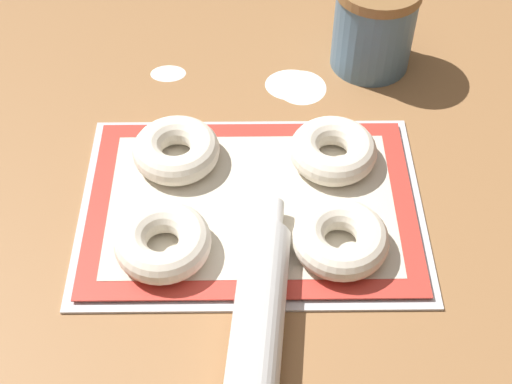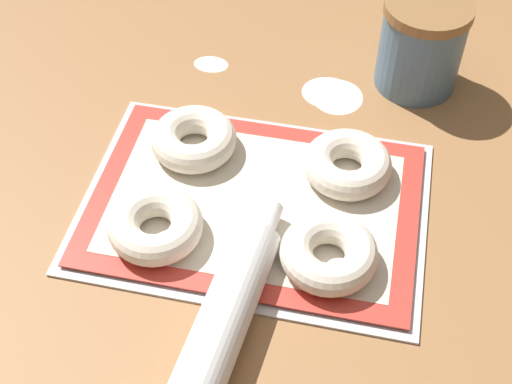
% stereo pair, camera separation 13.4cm
% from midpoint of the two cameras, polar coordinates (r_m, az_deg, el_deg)
% --- Properties ---
extents(ground_plane, '(2.80, 2.80, 0.00)m').
position_cam_midpoint_polar(ground_plane, '(0.96, -4.13, -1.09)').
color(ground_plane, olive).
extents(baking_tray, '(0.46, 0.33, 0.01)m').
position_cam_midpoint_polar(baking_tray, '(0.95, -4.02, -1.43)').
color(baking_tray, silver).
rests_on(baking_tray, ground_plane).
extents(baking_mat, '(0.43, 0.30, 0.00)m').
position_cam_midpoint_polar(baking_mat, '(0.95, -4.04, -1.22)').
color(baking_mat, red).
rests_on(baking_mat, baking_tray).
extents(bagel_front_left, '(0.12, 0.12, 0.04)m').
position_cam_midpoint_polar(bagel_front_left, '(0.89, -11.53, -4.32)').
color(bagel_front_left, silver).
rests_on(bagel_front_left, baking_mat).
extents(bagel_front_right, '(0.12, 0.12, 0.04)m').
position_cam_midpoint_polar(bagel_front_right, '(0.88, 2.71, -4.16)').
color(bagel_front_right, silver).
rests_on(bagel_front_right, baking_mat).
extents(bagel_back_left, '(0.12, 0.12, 0.04)m').
position_cam_midpoint_polar(bagel_back_left, '(0.99, -10.06, 3.02)').
color(bagel_back_left, silver).
rests_on(bagel_back_left, baking_mat).
extents(bagel_back_right, '(0.12, 0.12, 0.04)m').
position_cam_midpoint_polar(bagel_back_right, '(0.98, 2.54, 3.03)').
color(bagel_back_right, silver).
rests_on(bagel_back_right, baking_mat).
extents(flour_canister, '(0.13, 0.13, 0.14)m').
position_cam_midpoint_polar(flour_canister, '(1.13, 6.23, 12.92)').
color(flour_canister, slate).
rests_on(flour_canister, ground_plane).
extents(rolling_pin, '(0.10, 0.47, 0.06)m').
position_cam_midpoint_polar(rolling_pin, '(0.79, -4.62, -14.52)').
color(rolling_pin, silver).
rests_on(rolling_pin, ground_plane).
extents(flour_patch_near, '(0.08, 0.08, 0.00)m').
position_cam_midpoint_polar(flour_patch_near, '(1.12, 0.42, 8.17)').
color(flour_patch_near, white).
rests_on(flour_patch_near, ground_plane).
extents(flour_patch_far, '(0.06, 0.04, 0.00)m').
position_cam_midpoint_polar(flour_patch_far, '(1.16, -10.19, 9.13)').
color(flour_patch_far, white).
rests_on(flour_patch_far, ground_plane).
extents(flour_patch_side, '(0.08, 0.07, 0.00)m').
position_cam_midpoint_polar(flour_patch_side, '(1.13, -0.35, 8.39)').
color(flour_patch_side, white).
rests_on(flour_patch_side, ground_plane).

